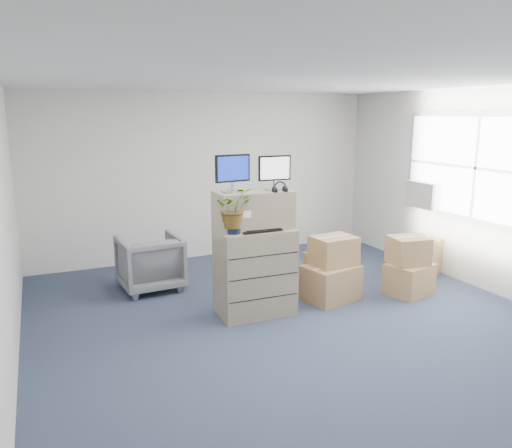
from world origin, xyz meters
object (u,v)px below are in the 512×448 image
object	(u,v)px
monitor_right	(275,171)
water_bottle	(261,217)
filing_cabinet_lower	(255,272)
potted_plant	(233,213)
monitor_left	(233,171)
office_chair	(150,260)
keyboard	(260,230)

from	to	relation	value
monitor_right	water_bottle	world-z (taller)	monitor_right
filing_cabinet_lower	potted_plant	distance (m)	0.87
filing_cabinet_lower	monitor_right	bearing A→B (deg)	8.73
monitor_left	office_chair	xyz separation A→B (m)	(-0.74, 1.36, -1.36)
monitor_right	water_bottle	size ratio (longest dim) A/B	1.62
keyboard	water_bottle	size ratio (longest dim) A/B	1.91
monitor_left	monitor_right	distance (m)	0.53
monitor_left	water_bottle	size ratio (longest dim) A/B	1.73
keyboard	filing_cabinet_lower	bearing A→B (deg)	100.38
filing_cabinet_lower	potted_plant	bearing A→B (deg)	-155.78
filing_cabinet_lower	office_chair	bearing A→B (deg)	126.19
water_bottle	potted_plant	bearing A→B (deg)	-153.10
potted_plant	office_chair	distance (m)	1.92
office_chair	keyboard	bearing A→B (deg)	119.94
monitor_left	office_chair	size ratio (longest dim) A/B	0.53
keyboard	office_chair	distance (m)	1.95
monitor_right	office_chair	xyz separation A→B (m)	(-1.27, 1.38, -1.34)
filing_cabinet_lower	office_chair	xyz separation A→B (m)	(-1.00, 1.41, -0.11)
filing_cabinet_lower	water_bottle	size ratio (longest dim) A/B	4.13
monitor_left	potted_plant	size ratio (longest dim) A/B	0.80
keyboard	potted_plant	bearing A→B (deg)	-175.41
monitor_left	water_bottle	world-z (taller)	monitor_left
keyboard	monitor_right	bearing A→B (deg)	29.60
filing_cabinet_lower	potted_plant	size ratio (longest dim) A/B	1.91
potted_plant	keyboard	bearing A→B (deg)	5.40
potted_plant	office_chair	world-z (taller)	potted_plant
monitor_left	filing_cabinet_lower	bearing A→B (deg)	-20.00
filing_cabinet_lower	office_chair	distance (m)	1.73
monitor_left	potted_plant	bearing A→B (deg)	-119.89
water_bottle	office_chair	size ratio (longest dim) A/B	0.31
keyboard	water_bottle	xyz separation A→B (m)	(0.09, 0.20, 0.12)
filing_cabinet_lower	monitor_left	bearing A→B (deg)	169.33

